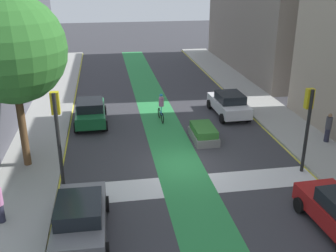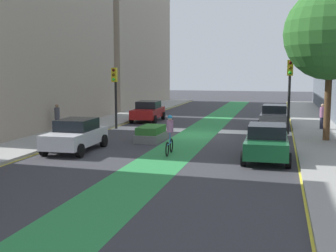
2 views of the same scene
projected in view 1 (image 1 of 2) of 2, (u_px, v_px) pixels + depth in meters
name	position (u px, v px, depth m)	size (l,w,h in m)	color
ground_plane	(182.00, 165.00, 19.74)	(120.00, 120.00, 0.00)	#38383D
bike_lane_paint	(179.00, 165.00, 19.71)	(2.40, 60.00, 0.01)	#2D8C47
crosswalk_band	(191.00, 185.00, 17.91)	(12.00, 1.80, 0.01)	silver
sidewalk_left	(28.00, 176.00, 18.57)	(3.00, 60.00, 0.15)	#9E9E99
curb_stripe_left	(60.00, 174.00, 18.82)	(0.16, 60.00, 0.01)	yellow
sidewalk_right	(320.00, 153.00, 20.86)	(3.00, 60.00, 0.15)	#9E9E99
curb_stripe_right	(294.00, 156.00, 20.66)	(0.16, 60.00, 0.01)	yellow
traffic_signal_near_right	(308.00, 115.00, 18.19)	(0.35, 0.52, 4.13)	black
traffic_signal_near_left	(57.00, 125.00, 16.20)	(0.35, 0.52, 4.58)	black
car_green_left_far	(91.00, 112.00, 24.85)	(2.06, 4.22, 1.57)	#196033
car_white_right_far	(229.00, 104.00, 26.32)	(2.10, 4.24, 1.57)	silver
car_grey_left_near	(80.00, 218.00, 14.17)	(2.09, 4.24, 1.57)	slate
cyclist_in_lane	(161.00, 107.00, 25.21)	(0.32, 1.73, 1.86)	black
pedestrian_sidewalk_right_a	(328.00, 127.00, 21.79)	(0.34, 0.34, 1.68)	#262638
street_tree_near	(11.00, 49.00, 17.40)	(4.96, 4.96, 8.22)	brown
median_planter	(204.00, 133.00, 22.53)	(1.32, 2.41, 0.85)	slate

